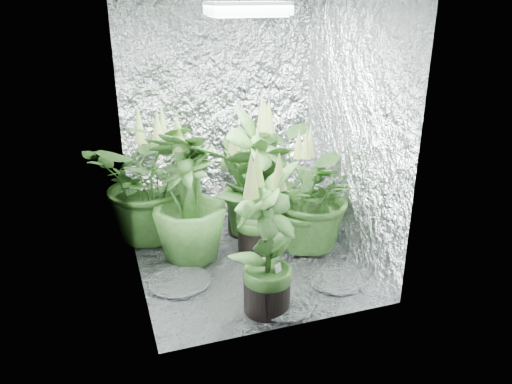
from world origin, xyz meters
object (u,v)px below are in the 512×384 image
Objects in this scene: plant_c at (242,186)px; circulation_fan at (308,221)px; plant_b at (257,186)px; grow_lamp at (247,9)px; plant_e at (309,195)px; plant_a at (151,179)px; plant_d at (189,198)px; plant_f at (267,241)px.

plant_c is 0.63m from circulation_fan.
plant_b is at bearing -89.59° from plant_c.
plant_b reaches higher than plant_c.
grow_lamp reaches higher than plant_c.
plant_c is 0.93× the size of plant_e.
grow_lamp is 0.53× the size of plant_c.
plant_a is 1.34m from circulation_fan.
plant_c is at bearing 77.77° from grow_lamp.
circulation_fan is (1.01, 0.09, -0.38)m from plant_d.
plant_d reaches higher than plant_f.
plant_d is (-0.51, -0.31, 0.08)m from plant_c.
plant_f is 1.19m from circulation_fan.
plant_e is 3.19× the size of circulation_fan.
plant_b is (0.12, 0.15, -1.26)m from grow_lamp.
plant_c is at bearing 130.27° from plant_e.
plant_c is at bearing 31.80° from plant_d.
plant_f is 3.45× the size of circulation_fan.
plant_d is 1.02× the size of plant_f.
grow_lamp is at bearing -128.18° from plant_b.
plant_d is (-0.51, 0.07, -0.05)m from plant_b.
grow_lamp is 0.42× the size of plant_a.
plant_f is at bearing -68.14° from plant_d.
plant_d is at bearing 172.62° from plant_b.
plant_e is 0.87m from plant_f.
plant_a is at bearing 173.03° from circulation_fan.
plant_d is (0.22, -0.42, -0.02)m from plant_a.
plant_d is at bearing 170.60° from plant_e.
plant_d is (-0.39, 0.22, -1.31)m from grow_lamp.
plant_a is 0.74m from plant_c.
plant_c is 0.60m from plant_d.
plant_e is 0.93× the size of plant_f.
plant_d is 3.51× the size of circulation_fan.
plant_a is at bearing 113.87° from plant_f.
plant_c is (0.11, 0.53, -1.39)m from grow_lamp.
circulation_fan is at bearing -23.64° from plant_c.
plant_b reaches higher than plant_f.
plant_c is at bearing -8.66° from plant_a.
plant_f is (-0.19, -0.74, -0.07)m from plant_b.
plant_b is (0.73, -0.49, 0.03)m from plant_a.
grow_lamp is at bearing -102.23° from plant_c.
plant_a is at bearing 117.50° from plant_d.
plant_a reaches higher than plant_c.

